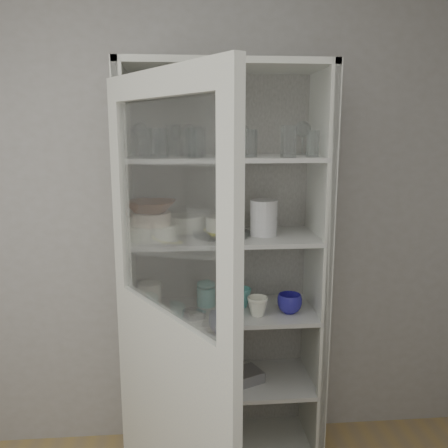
% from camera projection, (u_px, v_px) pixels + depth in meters
% --- Properties ---
extents(wall_back, '(3.60, 0.02, 2.60)m').
position_uv_depth(wall_back, '(184.00, 220.00, 2.61)').
color(wall_back, gray).
rests_on(wall_back, ground).
extents(pantry_cabinet, '(1.00, 0.45, 2.10)m').
position_uv_depth(pantry_cabinet, '(223.00, 291.00, 2.53)').
color(pantry_cabinet, silver).
rests_on(pantry_cabinet, floor).
extents(cupboard_door, '(0.49, 0.79, 2.00)m').
position_uv_depth(cupboard_door, '(169.00, 366.00, 1.87)').
color(cupboard_door, silver).
rests_on(cupboard_door, floor).
extents(tumbler_0, '(0.08, 0.08, 0.13)m').
position_uv_depth(tumbler_0, '(161.00, 143.00, 2.16)').
color(tumbler_0, silver).
rests_on(tumbler_0, shelf_glass).
extents(tumbler_1, '(0.08, 0.08, 0.14)m').
position_uv_depth(tumbler_1, '(146.00, 143.00, 2.17)').
color(tumbler_1, silver).
rests_on(tumbler_1, shelf_glass).
extents(tumbler_2, '(0.09, 0.09, 0.14)m').
position_uv_depth(tumbler_2, '(188.00, 143.00, 2.20)').
color(tumbler_2, silver).
rests_on(tumbler_2, shelf_glass).
extents(tumbler_3, '(0.08, 0.08, 0.14)m').
position_uv_depth(tumbler_3, '(196.00, 142.00, 2.15)').
color(tumbler_3, silver).
rests_on(tumbler_3, shelf_glass).
extents(tumbler_4, '(0.08, 0.08, 0.13)m').
position_uv_depth(tumbler_4, '(251.00, 143.00, 2.22)').
color(tumbler_4, silver).
rests_on(tumbler_4, shelf_glass).
extents(tumbler_5, '(0.08, 0.08, 0.15)m').
position_uv_depth(tumbler_5, '(289.00, 141.00, 2.18)').
color(tumbler_5, silver).
rests_on(tumbler_5, shelf_glass).
extents(tumbler_6, '(0.08, 0.08, 0.12)m').
position_uv_depth(tumbler_6, '(313.00, 144.00, 2.23)').
color(tumbler_6, silver).
rests_on(tumbler_6, shelf_glass).
extents(tumbler_7, '(0.08, 0.08, 0.13)m').
position_uv_depth(tumbler_7, '(158.00, 142.00, 2.29)').
color(tumbler_7, silver).
rests_on(tumbler_7, shelf_glass).
extents(tumbler_8, '(0.08, 0.08, 0.12)m').
position_uv_depth(tumbler_8, '(199.00, 143.00, 2.28)').
color(tumbler_8, silver).
rests_on(tumbler_8, shelf_glass).
extents(tumbler_9, '(0.08, 0.08, 0.15)m').
position_uv_depth(tumbler_9, '(174.00, 140.00, 2.31)').
color(tumbler_9, silver).
rests_on(tumbler_9, shelf_glass).
extents(tumbler_10, '(0.08, 0.08, 0.13)m').
position_uv_depth(tumbler_10, '(221.00, 143.00, 2.31)').
color(tumbler_10, silver).
rests_on(tumbler_10, shelf_glass).
extents(goblet_0, '(0.08, 0.08, 0.18)m').
position_uv_depth(goblet_0, '(141.00, 137.00, 2.35)').
color(goblet_0, silver).
rests_on(goblet_0, shelf_glass).
extents(goblet_1, '(0.08, 0.08, 0.17)m').
position_uv_depth(goblet_1, '(189.00, 138.00, 2.39)').
color(goblet_1, silver).
rests_on(goblet_1, shelf_glass).
extents(goblet_2, '(0.07, 0.07, 0.17)m').
position_uv_depth(goblet_2, '(242.00, 138.00, 2.39)').
color(goblet_2, silver).
rests_on(goblet_2, shelf_glass).
extents(goblet_3, '(0.08, 0.08, 0.18)m').
position_uv_depth(goblet_3, '(303.00, 136.00, 2.42)').
color(goblet_3, silver).
rests_on(goblet_3, shelf_glass).
extents(plate_stack_front, '(0.24, 0.24, 0.07)m').
position_uv_depth(plate_stack_front, '(152.00, 232.00, 2.33)').
color(plate_stack_front, white).
rests_on(plate_stack_front, shelf_plates).
extents(plate_stack_back, '(0.21, 0.21, 0.08)m').
position_uv_depth(plate_stack_back, '(186.00, 223.00, 2.51)').
color(plate_stack_back, white).
rests_on(plate_stack_back, shelf_plates).
extents(cream_bowl, '(0.20, 0.20, 0.06)m').
position_uv_depth(cream_bowl, '(151.00, 219.00, 2.31)').
color(cream_bowl, '#F4DEC2').
rests_on(cream_bowl, plate_stack_front).
extents(terracotta_bowl, '(0.29, 0.29, 0.06)m').
position_uv_depth(terracotta_bowl, '(151.00, 207.00, 2.30)').
color(terracotta_bowl, '#552612').
rests_on(terracotta_bowl, cream_bowl).
extents(glass_platter, '(0.39, 0.39, 0.02)m').
position_uv_depth(glass_platter, '(222.00, 234.00, 2.40)').
color(glass_platter, silver).
rests_on(glass_platter, shelf_plates).
extents(yellow_trivet, '(0.18, 0.18, 0.01)m').
position_uv_depth(yellow_trivet, '(222.00, 231.00, 2.39)').
color(yellow_trivet, yellow).
rests_on(yellow_trivet, glass_platter).
extents(white_ramekin, '(0.22, 0.22, 0.07)m').
position_uv_depth(white_ramekin, '(222.00, 223.00, 2.39)').
color(white_ramekin, white).
rests_on(white_ramekin, yellow_trivet).
extents(grey_bowl_stack, '(0.14, 0.14, 0.18)m').
position_uv_depth(grey_bowl_stack, '(264.00, 218.00, 2.39)').
color(grey_bowl_stack, silver).
rests_on(grey_bowl_stack, shelf_plates).
extents(mug_blue, '(0.14, 0.14, 0.10)m').
position_uv_depth(mug_blue, '(290.00, 303.00, 2.43)').
color(mug_blue, navy).
rests_on(mug_blue, shelf_mugs).
extents(mug_teal, '(0.14, 0.14, 0.10)m').
position_uv_depth(mug_teal, '(241.00, 297.00, 2.51)').
color(mug_teal, teal).
rests_on(mug_teal, shelf_mugs).
extents(mug_white, '(0.12, 0.12, 0.10)m').
position_uv_depth(mug_white, '(258.00, 306.00, 2.39)').
color(mug_white, white).
rests_on(mug_white, shelf_mugs).
extents(teal_jar, '(0.10, 0.10, 0.12)m').
position_uv_depth(teal_jar, '(206.00, 295.00, 2.53)').
color(teal_jar, teal).
rests_on(teal_jar, shelf_mugs).
extents(measuring_cups, '(0.10, 0.10, 0.04)m').
position_uv_depth(measuring_cups, '(192.00, 314.00, 2.37)').
color(measuring_cups, '#A4A4B1').
rests_on(measuring_cups, shelf_mugs).
extents(white_canister, '(0.14, 0.14, 0.14)m').
position_uv_depth(white_canister, '(150.00, 296.00, 2.48)').
color(white_canister, white).
rests_on(white_canister, shelf_mugs).
extents(cream_dish, '(0.28, 0.28, 0.07)m').
position_uv_depth(cream_dish, '(204.00, 374.00, 2.55)').
color(cream_dish, '#F4DEC2').
rests_on(cream_dish, shelf_bot).
extents(tin_box, '(0.23, 0.21, 0.06)m').
position_uv_depth(tin_box, '(243.00, 377.00, 2.53)').
color(tin_box, gray).
rests_on(tin_box, shelf_bot).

